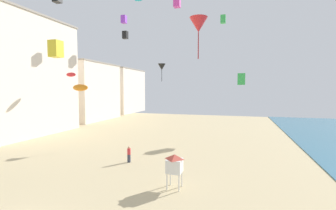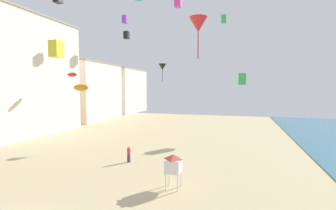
# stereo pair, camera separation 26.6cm
# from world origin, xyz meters

# --- Properties ---
(boardwalk_hotel_near) EXTENTS (16.37, 16.94, 18.91)m
(boardwalk_hotel_near) POSITION_xyz_m (-25.98, 22.10, 9.46)
(boardwalk_hotel_near) COLOR silver
(boardwalk_hotel_near) RESTS_ON ground
(boardwalk_hotel_mid) EXTENTS (13.77, 15.48, 13.69)m
(boardwalk_hotel_mid) POSITION_xyz_m (-25.98, 41.64, 6.85)
(boardwalk_hotel_mid) COLOR silver
(boardwalk_hotel_mid) RESTS_ON ground
(boardwalk_hotel_far) EXTENTS (11.67, 16.33, 13.80)m
(boardwalk_hotel_far) POSITION_xyz_m (-25.98, 61.19, 6.91)
(boardwalk_hotel_far) COLOR silver
(boardwalk_hotel_far) RESTS_ON ground
(kite_flyer) EXTENTS (0.34, 0.34, 1.64)m
(kite_flyer) POSITION_xyz_m (0.77, 13.52, 0.92)
(kite_flyer) COLOR #383D4C
(kite_flyer) RESTS_ON ground
(lifeguard_stand) EXTENTS (1.10, 1.10, 2.55)m
(lifeguard_stand) POSITION_xyz_m (6.81, 8.76, 1.84)
(lifeguard_stand) COLOR white
(lifeguard_stand) RESTS_ON ground
(kite_black_box) EXTENTS (0.98, 0.98, 1.54)m
(kite_black_box) POSITION_xyz_m (-11.58, 37.47, 18.61)
(kite_black_box) COLOR black
(kite_black_delta) EXTENTS (1.16, 1.16, 2.63)m
(kite_black_delta) POSITION_xyz_m (0.14, 26.03, 10.68)
(kite_black_delta) COLOR black
(kite_orange_parafoil) EXTENTS (2.17, 0.60, 0.84)m
(kite_orange_parafoil) POSITION_xyz_m (-7.59, 17.23, 7.56)
(kite_orange_parafoil) COLOR orange
(kite_magenta_box) EXTENTS (1.10, 1.10, 1.73)m
(kite_magenta_box) POSITION_xyz_m (0.69, 32.89, 22.41)
(kite_magenta_box) COLOR #DB3D9E
(kite_yellow_box) EXTENTS (1.09, 1.09, 1.71)m
(kite_yellow_box) POSITION_xyz_m (-6.85, 12.46, 11.48)
(kite_yellow_box) COLOR yellow
(kite_red_parafoil) EXTENTS (1.71, 0.47, 0.66)m
(kite_red_parafoil) POSITION_xyz_m (-13.45, 22.85, 9.60)
(kite_red_parafoil) COLOR red
(kite_purple_box) EXTENTS (0.88, 0.88, 1.39)m
(kite_purple_box) POSITION_xyz_m (-9.31, 32.50, 20.23)
(kite_purple_box) COLOR purple
(kite_green_box) EXTENTS (1.12, 1.12, 1.76)m
(kite_green_box) POSITION_xyz_m (11.57, 30.53, 8.92)
(kite_green_box) COLOR green
(kite_green_box_2) EXTENTS (0.75, 0.75, 1.17)m
(kite_green_box_2) POSITION_xyz_m (8.77, 29.35, 17.87)
(kite_green_box_2) COLOR green
(kite_red_delta) EXTENTS (1.74, 1.74, 3.95)m
(kite_red_delta) POSITION_xyz_m (7.43, 15.21, 13.51)
(kite_red_delta) COLOR red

